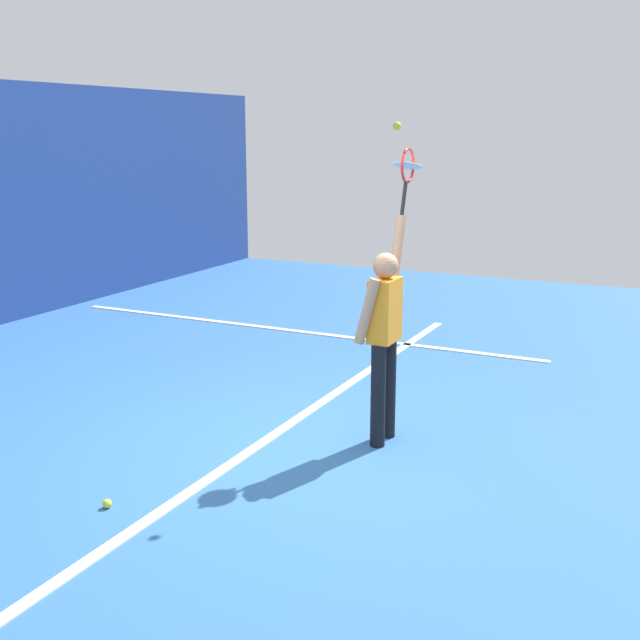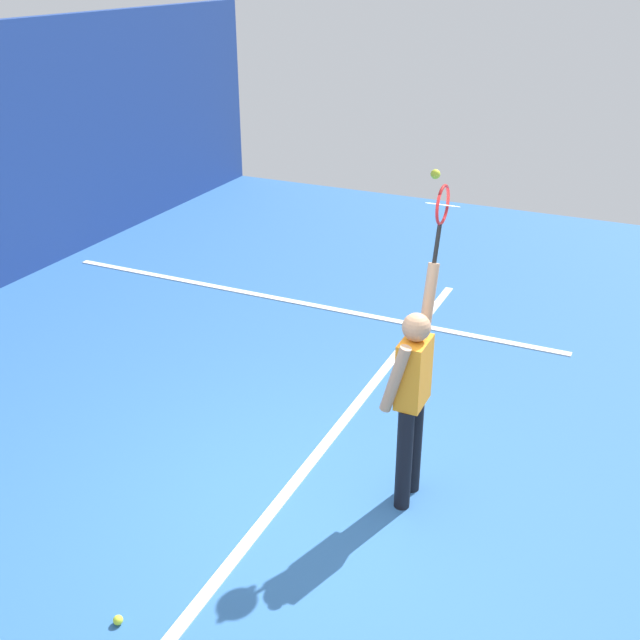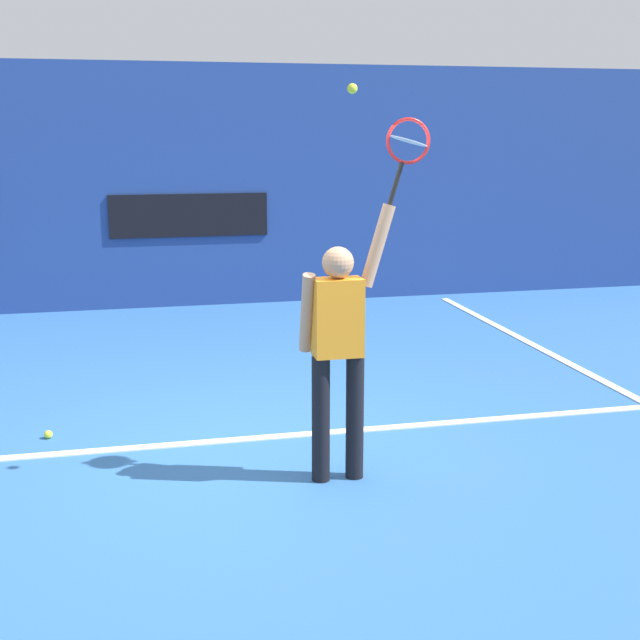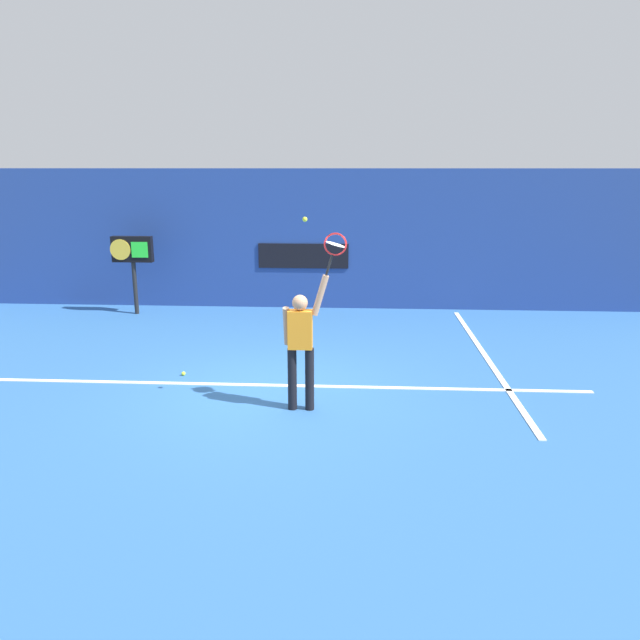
{
  "view_description": "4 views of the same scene",
  "coord_description": "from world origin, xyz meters",
  "px_view_note": "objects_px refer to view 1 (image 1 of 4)",
  "views": [
    {
      "loc": [
        -5.79,
        -3.09,
        2.71
      ],
      "look_at": [
        0.41,
        -0.06,
        1.07
      ],
      "focal_mm": 45.32,
      "sensor_mm": 36.0,
      "label": 1
    },
    {
      "loc": [
        -4.47,
        -2.14,
        4.09
      ],
      "look_at": [
        0.49,
        0.16,
        1.49
      ],
      "focal_mm": 43.08,
      "sensor_mm": 36.0,
      "label": 2
    },
    {
      "loc": [
        -0.91,
        -6.24,
        2.47
      ],
      "look_at": [
        0.5,
        -0.12,
        1.07
      ],
      "focal_mm": 47.99,
      "sensor_mm": 36.0,
      "label": 3
    },
    {
      "loc": [
        1.27,
        -8.79,
        3.41
      ],
      "look_at": [
        0.76,
        -0.08,
        1.2
      ],
      "focal_mm": 34.02,
      "sensor_mm": 36.0,
      "label": 4
    }
  ],
  "objects_px": {
    "tennis_racket": "(407,170)",
    "tennis_ball": "(397,126)",
    "spare_ball": "(107,504)",
    "tennis_player": "(384,331)"
  },
  "relations": [
    {
      "from": "tennis_racket",
      "to": "spare_ball",
      "type": "xyz_separation_m",
      "value": [
        -2.58,
        1.33,
        -2.33
      ]
    },
    {
      "from": "tennis_player",
      "to": "tennis_racket",
      "type": "relative_size",
      "value": 3.16
    },
    {
      "from": "tennis_ball",
      "to": "spare_ball",
      "type": "bearing_deg",
      "value": 147.79
    },
    {
      "from": "spare_ball",
      "to": "tennis_player",
      "type": "bearing_deg",
      "value": -32.12
    },
    {
      "from": "tennis_player",
      "to": "tennis_racket",
      "type": "distance_m",
      "value": 1.43
    },
    {
      "from": "tennis_racket",
      "to": "tennis_ball",
      "type": "bearing_deg",
      "value": -173.35
    },
    {
      "from": "tennis_player",
      "to": "spare_ball",
      "type": "distance_m",
      "value": 2.67
    },
    {
      "from": "tennis_player",
      "to": "tennis_ball",
      "type": "relative_size",
      "value": 29.11
    },
    {
      "from": "tennis_player",
      "to": "tennis_ball",
      "type": "distance_m",
      "value": 1.72
    },
    {
      "from": "tennis_racket",
      "to": "spare_ball",
      "type": "distance_m",
      "value": 3.72
    }
  ]
}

